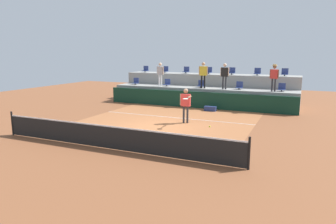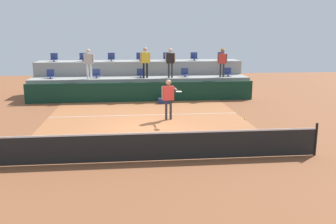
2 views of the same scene
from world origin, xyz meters
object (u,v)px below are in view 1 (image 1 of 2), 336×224
object	(u,v)px
spectator_leaning_on_rail	(203,72)
stadium_chair_lower_far_right	(282,88)
stadium_chair_upper_right	(257,72)
spectator_in_grey	(225,74)
stadium_chair_upper_left	(165,70)
spectator_with_hat	(274,75)
tennis_ball	(210,127)
stadium_chair_lower_right	(239,86)
tennis_player	(186,102)
stadium_chair_upper_mid_left	(186,71)
equipment_bag	(210,109)
stadium_chair_upper_center	(209,71)
stadium_chair_upper_far_left	(145,70)
stadium_chair_upper_far_right	(285,73)
stadium_chair_lower_left	(167,83)
stadium_chair_lower_center	(201,85)
stadium_chair_lower_far_left	(136,82)
stadium_chair_upper_mid_right	(232,72)
spectator_in_white	(160,72)

from	to	relation	value
spectator_leaning_on_rail	stadium_chair_lower_far_right	bearing A→B (deg)	4.31
stadium_chair_upper_right	spectator_in_grey	xyz separation A→B (m)	(-1.81, -2.18, -0.02)
stadium_chair_upper_left	spectator_in_grey	distance (m)	5.76
spectator_with_hat	tennis_ball	xyz separation A→B (m)	(-1.47, -9.09, -1.46)
stadium_chair_lower_right	tennis_player	size ratio (longest dim) A/B	0.28
stadium_chair_upper_mid_left	spectator_leaning_on_rail	bearing A→B (deg)	-46.55
spectator_leaning_on_rail	equipment_bag	size ratio (longest dim) A/B	2.35
stadium_chair_lower_far_right	spectator_leaning_on_rail	size ratio (longest dim) A/B	0.29
stadium_chair_upper_center	spectator_with_hat	distance (m)	5.33
stadium_chair_upper_far_left	stadium_chair_upper_far_right	xyz separation A→B (m)	(10.75, 0.00, 0.00)
stadium_chair_lower_right	stadium_chair_upper_far_left	bearing A→B (deg)	167.40
stadium_chair_lower_right	stadium_chair_lower_far_right	world-z (taller)	same
stadium_chair_lower_left	stadium_chair_lower_center	size ratio (longest dim) A/B	1.00
stadium_chair_lower_far_left	stadium_chair_upper_far_right	size ratio (longest dim) A/B	1.00
stadium_chair_upper_far_left	spectator_with_hat	distance (m)	10.49
spectator_leaning_on_rail	stadium_chair_lower_right	bearing A→B (deg)	9.03
stadium_chair_upper_far_left	spectator_with_hat	bearing A→B (deg)	-12.02
spectator_with_hat	tennis_player	bearing A→B (deg)	-124.98
stadium_chair_upper_far_left	stadium_chair_upper_mid_right	size ratio (longest dim) A/B	1.00
stadium_chair_lower_center	spectator_in_grey	bearing A→B (deg)	-12.29
spectator_with_hat	tennis_ball	bearing A→B (deg)	-99.17
equipment_bag	tennis_player	bearing A→B (deg)	-93.22
stadium_chair_upper_far_left	stadium_chair_upper_far_right	bearing A→B (deg)	0.00
stadium_chair_lower_left	stadium_chair_upper_mid_left	world-z (taller)	stadium_chair_upper_mid_left
stadium_chair_upper_center	stadium_chair_upper_left	bearing A→B (deg)	180.00
stadium_chair_lower_center	stadium_chair_upper_mid_right	xyz separation A→B (m)	(1.77, 1.80, 0.85)
stadium_chair_lower_far_left	stadium_chair_lower_left	world-z (taller)	same
stadium_chair_lower_far_left	spectator_in_white	distance (m)	2.46
stadium_chair_lower_left	tennis_player	bearing A→B (deg)	-57.82
stadium_chair_upper_left	spectator_with_hat	bearing A→B (deg)	-14.46
stadium_chair_lower_far_left	stadium_chair_upper_right	xyz separation A→B (m)	(8.85, 1.80, 0.85)
spectator_in_grey	stadium_chair_lower_center	bearing A→B (deg)	167.71
stadium_chair_lower_right	spectator_in_white	world-z (taller)	spectator_in_white
stadium_chair_upper_far_left	stadium_chair_lower_far_right	bearing A→B (deg)	-9.52
stadium_chair_lower_far_right	stadium_chair_upper_left	xyz separation A→B (m)	(-8.94, 1.80, 0.85)
stadium_chair_upper_far_left	spectator_with_hat	xyz separation A→B (m)	(10.26, -2.18, -0.02)
tennis_player	tennis_ball	world-z (taller)	tennis_player
stadium_chair_upper_mid_left	stadium_chair_lower_far_left	bearing A→B (deg)	-152.66
stadium_chair_lower_left	stadium_chair_upper_far_left	xyz separation A→B (m)	(-2.75, 1.80, 0.85)
stadium_chair_lower_left	spectator_in_white	world-z (taller)	spectator_in_white
tennis_player	spectator_leaning_on_rail	size ratio (longest dim) A/B	1.02
stadium_chair_upper_mid_left	spectator_leaning_on_rail	xyz separation A→B (m)	(2.07, -2.18, 0.03)
stadium_chair_upper_far_right	stadium_chair_upper_right	bearing A→B (deg)	180.00
spectator_with_hat	equipment_bag	xyz separation A→B (m)	(-3.61, -1.59, -2.14)
stadium_chair_upper_right	equipment_bag	xyz separation A→B (m)	(-2.29, -3.77, -2.16)
stadium_chair_upper_right	stadium_chair_upper_far_left	bearing A→B (deg)	180.00
stadium_chair_upper_mid_left	stadium_chair_upper_right	world-z (taller)	same
stadium_chair_upper_right	spectator_with_hat	size ratio (longest dim) A/B	0.30
stadium_chair_upper_mid_right	spectator_leaning_on_rail	distance (m)	2.65
stadium_chair_upper_far_left	spectator_leaning_on_rail	distance (m)	6.05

